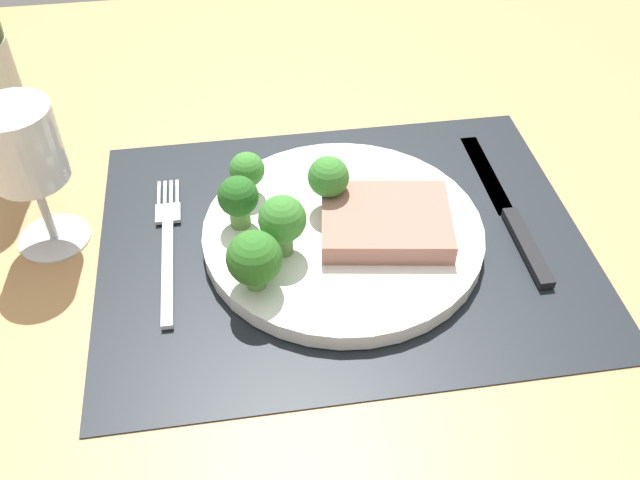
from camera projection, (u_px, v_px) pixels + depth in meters
The scene contains 12 objects.
ground_plane at pixel (342, 253), 67.21cm from camera, with size 140.00×110.00×3.00cm, color tan.
placemat at pixel (343, 240), 66.07cm from camera, with size 45.09×35.24×0.30cm, color black.
plate at pixel (343, 233), 65.41cm from camera, with size 25.96×25.96×1.60cm, color white.
steak at pixel (386, 221), 63.85cm from camera, with size 11.64×9.19×2.06cm, color #9E6B5B.
broccoli_near_steak at pixel (238, 199), 62.96cm from camera, with size 3.72×3.72×5.23cm.
broccoli_front_edge at pixel (282, 221), 60.02cm from camera, with size 4.17×4.17×5.94cm.
broccoli_center at pixel (328, 178), 64.48cm from camera, with size 3.84×3.84×5.52cm.
broccoli_near_fork at pixel (247, 171), 66.37cm from camera, with size 3.36×3.36×4.58cm.
broccoli_back_left at pixel (254, 259), 57.39cm from camera, with size 4.65×4.65×5.60cm.
fork at pixel (168, 245), 65.07cm from camera, with size 2.40×19.20×0.50cm.
knife at pixel (510, 215), 67.90cm from camera, with size 1.80×23.00×0.80cm.
wine_glass at pixel (25, 154), 59.57cm from camera, with size 6.66×6.66×14.42cm.
Camera 1 is at (-9.19, -46.72, 46.00)cm, focal length 39.52 mm.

